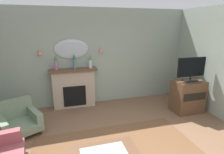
% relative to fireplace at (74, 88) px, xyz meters
% --- Properties ---
extents(wall_back, '(6.96, 0.10, 2.86)m').
position_rel_fireplace_xyz_m(wall_back, '(0.59, 0.22, 0.86)').
color(wall_back, '#93A393').
rests_on(wall_back, ground).
extents(fireplace, '(1.36, 0.36, 1.16)m').
position_rel_fireplace_xyz_m(fireplace, '(0.00, 0.00, 0.00)').
color(fireplace, tan).
rests_on(fireplace, ground).
extents(mantel_vase_right, '(0.10, 0.10, 0.42)m').
position_rel_fireplace_xyz_m(mantel_vase_right, '(-0.45, -0.03, 0.80)').
color(mantel_vase_right, '#9E6084').
rests_on(mantel_vase_right, fireplace).
extents(mantel_vase_centre, '(0.10, 0.10, 0.44)m').
position_rel_fireplace_xyz_m(mantel_vase_centre, '(0.05, -0.03, 0.83)').
color(mantel_vase_centre, '#4C7093').
rests_on(mantel_vase_centre, fireplace).
extents(mantel_vase_left, '(0.10, 0.10, 0.39)m').
position_rel_fireplace_xyz_m(mantel_vase_left, '(0.50, -0.03, 0.78)').
color(mantel_vase_left, silver).
rests_on(mantel_vase_left, fireplace).
extents(wall_mirror, '(0.96, 0.06, 0.56)m').
position_rel_fireplace_xyz_m(wall_mirror, '(0.00, 0.14, 1.14)').
color(wall_mirror, '#B2BCC6').
extents(wall_sconce_left, '(0.14, 0.14, 0.14)m').
position_rel_fireplace_xyz_m(wall_sconce_left, '(-0.85, 0.09, 1.09)').
color(wall_sconce_left, '#D17066').
extents(wall_sconce_right, '(0.14, 0.14, 0.14)m').
position_rel_fireplace_xyz_m(wall_sconce_right, '(0.85, 0.09, 1.09)').
color(wall_sconce_right, '#D17066').
extents(armchair_beside_couch, '(1.08, 1.09, 0.71)m').
position_rel_fireplace_xyz_m(armchair_beside_couch, '(-1.35, -1.04, -0.27)').
color(armchair_beside_couch, gray).
rests_on(armchair_beside_couch, ground).
extents(tv_cabinet, '(0.80, 0.57, 0.90)m').
position_rel_fireplace_xyz_m(tv_cabinet, '(3.02, -1.19, -0.12)').
color(tv_cabinet, brown).
rests_on(tv_cabinet, ground).
extents(tv_flatscreen, '(0.84, 0.24, 0.65)m').
position_rel_fireplace_xyz_m(tv_flatscreen, '(3.02, -1.21, 0.68)').
color(tv_flatscreen, black).
rests_on(tv_flatscreen, tv_cabinet).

